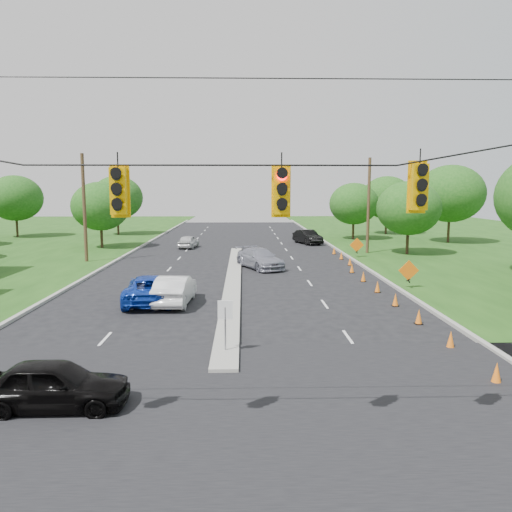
{
  "coord_description": "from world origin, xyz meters",
  "views": [
    {
      "loc": [
        0.67,
        -11.85,
        6.09
      ],
      "look_at": [
        1.3,
        12.62,
        2.8
      ],
      "focal_mm": 35.0,
      "sensor_mm": 36.0,
      "label": 1
    }
  ],
  "objects": [
    {
      "name": "ground",
      "position": [
        0.0,
        0.0,
        0.0
      ],
      "size": [
        160.0,
        160.0,
        0.0
      ],
      "primitive_type": "plane",
      "color": "black",
      "rests_on": "ground"
    },
    {
      "name": "cross_street",
      "position": [
        0.0,
        0.0,
        0.0
      ],
      "size": [
        160.0,
        14.0,
        0.02
      ],
      "primitive_type": "cube",
      "color": "black",
      "rests_on": "ground"
    },
    {
      "name": "curb_left",
      "position": [
        -10.1,
        30.0,
        0.0
      ],
      "size": [
        0.25,
        110.0,
        0.16
      ],
      "primitive_type": "cube",
      "color": "gray",
      "rests_on": "ground"
    },
    {
      "name": "curb_right",
      "position": [
        10.1,
        30.0,
        0.0
      ],
      "size": [
        0.25,
        110.0,
        0.16
      ],
      "primitive_type": "cube",
      "color": "gray",
      "rests_on": "ground"
    },
    {
      "name": "median",
      "position": [
        0.0,
        21.0,
        0.0
      ],
      "size": [
        1.0,
        34.0,
        0.18
      ],
      "primitive_type": "cube",
      "color": "gray",
      "rests_on": "ground"
    },
    {
      "name": "median_sign",
      "position": [
        0.0,
        6.0,
        1.46
      ],
      "size": [
        0.55,
        0.06,
        2.05
      ],
      "color": "gray",
      "rests_on": "ground"
    },
    {
      "name": "signal_span",
      "position": [
        -0.05,
        -1.0,
        4.97
      ],
      "size": [
        25.6,
        0.32,
        9.0
      ],
      "color": "#422D1C",
      "rests_on": "ground"
    },
    {
      "name": "utility_pole_far_left",
      "position": [
        -12.5,
        30.0,
        4.5
      ],
      "size": [
        0.28,
        0.28,
        9.0
      ],
      "primitive_type": "cylinder",
      "color": "#422D1C",
      "rests_on": "ground"
    },
    {
      "name": "utility_pole_far_right",
      "position": [
        12.5,
        35.0,
        4.5
      ],
      "size": [
        0.28,
        0.28,
        9.0
      ],
      "primitive_type": "cylinder",
      "color": "#422D1C",
      "rests_on": "ground"
    },
    {
      "name": "cone_0",
      "position": [
        8.64,
        3.0,
        0.35
      ],
      "size": [
        0.32,
        0.32,
        0.7
      ],
      "primitive_type": "cone",
      "color": "orange",
      "rests_on": "ground"
    },
    {
      "name": "cone_1",
      "position": [
        8.64,
        6.5,
        0.35
      ],
      "size": [
        0.32,
        0.32,
        0.7
      ],
      "primitive_type": "cone",
      "color": "orange",
      "rests_on": "ground"
    },
    {
      "name": "cone_2",
      "position": [
        8.64,
        10.0,
        0.35
      ],
      "size": [
        0.32,
        0.32,
        0.7
      ],
      "primitive_type": "cone",
      "color": "orange",
      "rests_on": "ground"
    },
    {
      "name": "cone_3",
      "position": [
        8.64,
        13.5,
        0.35
      ],
      "size": [
        0.32,
        0.32,
        0.7
      ],
      "primitive_type": "cone",
      "color": "orange",
      "rests_on": "ground"
    },
    {
      "name": "cone_4",
      "position": [
        8.64,
        17.0,
        0.35
      ],
      "size": [
        0.32,
        0.32,
        0.7
      ],
      "primitive_type": "cone",
      "color": "orange",
      "rests_on": "ground"
    },
    {
      "name": "cone_5",
      "position": [
        8.64,
        20.5,
        0.35
      ],
      "size": [
        0.32,
        0.32,
        0.7
      ],
      "primitive_type": "cone",
      "color": "orange",
      "rests_on": "ground"
    },
    {
      "name": "cone_6",
      "position": [
        8.64,
        24.0,
        0.35
      ],
      "size": [
        0.32,
        0.32,
        0.7
      ],
      "primitive_type": "cone",
      "color": "orange",
      "rests_on": "ground"
    },
    {
      "name": "cone_7",
      "position": [
        9.24,
        27.5,
        0.35
      ],
      "size": [
        0.32,
        0.32,
        0.7
      ],
      "primitive_type": "cone",
      "color": "orange",
      "rests_on": "ground"
    },
    {
      "name": "cone_8",
      "position": [
        9.24,
        31.0,
        0.35
      ],
      "size": [
        0.32,
        0.32,
        0.7
      ],
      "primitive_type": "cone",
      "color": "orange",
      "rests_on": "ground"
    },
    {
      "name": "cone_9",
      "position": [
        9.24,
        34.5,
        0.35
      ],
      "size": [
        0.32,
        0.32,
        0.7
      ],
      "primitive_type": "cone",
      "color": "orange",
      "rests_on": "ground"
    },
    {
      "name": "work_sign_1",
      "position": [
        10.8,
        18.0,
        1.09
      ],
      "size": [
        1.27,
        0.58,
        1.37
      ],
      "color": "black",
      "rests_on": "ground"
    },
    {
      "name": "work_sign_2",
      "position": [
        10.8,
        32.0,
        1.09
      ],
      "size": [
        1.27,
        0.58,
        1.37
      ],
      "color": "black",
      "rests_on": "ground"
    },
    {
      "name": "tree_4",
      "position": [
        -28.0,
        52.0,
        4.96
      ],
      "size": [
        6.72,
        6.72,
        7.84
      ],
      "color": "black",
      "rests_on": "ground"
    },
    {
      "name": "tree_5",
      "position": [
        -14.0,
        40.0,
        4.34
      ],
      "size": [
        5.88,
        5.88,
        6.86
      ],
      "color": "black",
      "rests_on": "ground"
    },
    {
      "name": "tree_6",
      "position": [
        -16.0,
        55.0,
        4.96
      ],
      "size": [
        6.72,
        6.72,
        7.84
      ],
      "color": "black",
      "rests_on": "ground"
    },
    {
      "name": "tree_9",
      "position": [
        16.0,
        34.0,
        4.34
      ],
      "size": [
        5.88,
        5.88,
        6.86
      ],
      "color": "black",
      "rests_on": "ground"
    },
    {
      "name": "tree_10",
      "position": [
        24.0,
        44.0,
        5.58
      ],
      "size": [
        7.56,
        7.56,
        8.82
      ],
      "color": "black",
      "rests_on": "ground"
    },
    {
      "name": "tree_11",
      "position": [
        20.0,
        55.0,
        4.96
      ],
      "size": [
        6.72,
        6.72,
        7.84
      ],
      "color": "black",
      "rests_on": "ground"
    },
    {
      "name": "tree_12",
      "position": [
        14.0,
        48.0,
        4.34
      ],
      "size": [
        5.88,
        5.88,
        6.86
      ],
      "color": "black",
      "rests_on": "ground"
    },
    {
      "name": "black_sedan",
      "position": [
        -4.61,
        1.52,
        0.71
      ],
      "size": [
        4.16,
        1.72,
        1.41
      ],
      "primitive_type": "imported",
      "rotation": [
        0.0,
        0.0,
        1.58
      ],
      "color": "black",
      "rests_on": "ground"
    },
    {
      "name": "white_sedan",
      "position": [
        -2.98,
        14.33,
        0.78
      ],
      "size": [
        1.89,
        4.79,
        1.55
      ],
      "primitive_type": "imported",
      "rotation": [
        0.0,
        0.0,
        3.09
      ],
      "color": "silver",
      "rests_on": "ground"
    },
    {
      "name": "blue_pickup",
      "position": [
        -4.35,
        14.66,
        0.76
      ],
      "size": [
        3.0,
        5.67,
        1.52
      ],
      "primitive_type": "imported",
      "rotation": [
        0.0,
        0.0,
        3.23
      ],
      "color": "#1032A5",
      "rests_on": "ground"
    },
    {
      "name": "silver_car_far",
      "position": [
        1.96,
        26.23,
        0.77
      ],
      "size": [
        4.18,
        5.74,
        1.54
      ],
      "primitive_type": "imported",
      "rotation": [
        0.0,
        0.0,
        0.43
      ],
      "color": "gray",
      "rests_on": "ground"
    },
    {
      "name": "silver_car_oncoming",
      "position": [
        -5.03,
        39.97,
        0.67
      ],
      "size": [
        2.14,
        4.1,
        1.33
      ],
      "primitive_type": "imported",
      "rotation": [
        0.0,
        0.0,
        2.99
      ],
      "color": "silver",
      "rests_on": "ground"
    },
    {
      "name": "dark_car_receding",
      "position": [
        7.88,
        43.47,
        0.78
      ],
      "size": [
        3.08,
        5.04,
        1.57
      ],
      "primitive_type": "imported",
      "rotation": [
        0.0,
        0.0,
        0.32
      ],
      "color": "black",
      "rests_on": "ground"
    }
  ]
}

